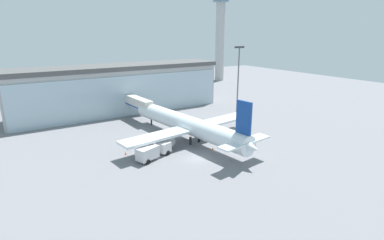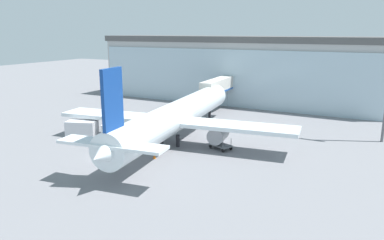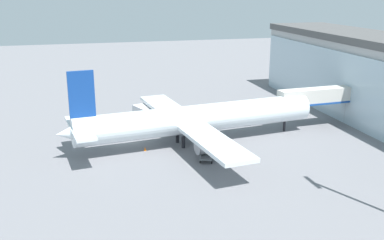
# 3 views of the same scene
# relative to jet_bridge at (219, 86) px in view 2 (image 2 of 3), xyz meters

# --- Properties ---
(ground) EXTENTS (240.00, 240.00, 0.00)m
(ground) POSITION_rel_jet_bridge_xyz_m (-0.78, -30.02, -4.69)
(ground) COLOR slate
(terminal_building) EXTENTS (60.18, 13.04, 13.53)m
(terminal_building) POSITION_rel_jet_bridge_xyz_m (-0.78, 11.08, 2.07)
(terminal_building) COLOR #A8A8A8
(terminal_building) RESTS_ON ground
(jet_bridge) EXTENTS (3.09, 14.00, 6.07)m
(jet_bridge) POSITION_rel_jet_bridge_xyz_m (0.00, 0.00, 0.00)
(jet_bridge) COLOR beige
(jet_bridge) RESTS_ON ground
(airplane) EXTENTS (32.45, 37.89, 11.25)m
(airplane) POSITION_rel_jet_bridge_xyz_m (2.89, -21.04, -1.23)
(airplane) COLOR white
(airplane) RESTS_ON ground
(catering_truck) EXTENTS (7.61, 4.55, 2.65)m
(catering_truck) POSITION_rel_jet_bridge_xyz_m (-7.67, -25.71, -3.22)
(catering_truck) COLOR silver
(catering_truck) RESTS_ON ground
(baggage_cart) EXTENTS (3.19, 2.51, 1.50)m
(baggage_cart) POSITION_rel_jet_bridge_xyz_m (9.53, -21.23, -4.19)
(baggage_cart) COLOR slate
(baggage_cart) RESTS_ON ground
(safety_cone_nose) EXTENTS (0.36, 0.36, 0.55)m
(safety_cone_nose) POSITION_rel_jet_bridge_xyz_m (4.13, -28.19, -4.42)
(safety_cone_nose) COLOR orange
(safety_cone_nose) RESTS_ON ground
(safety_cone_wingtip) EXTENTS (0.36, 0.36, 0.55)m
(safety_cone_wingtip) POSITION_rel_jet_bridge_xyz_m (-11.30, -21.24, -4.42)
(safety_cone_wingtip) COLOR orange
(safety_cone_wingtip) RESTS_ON ground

